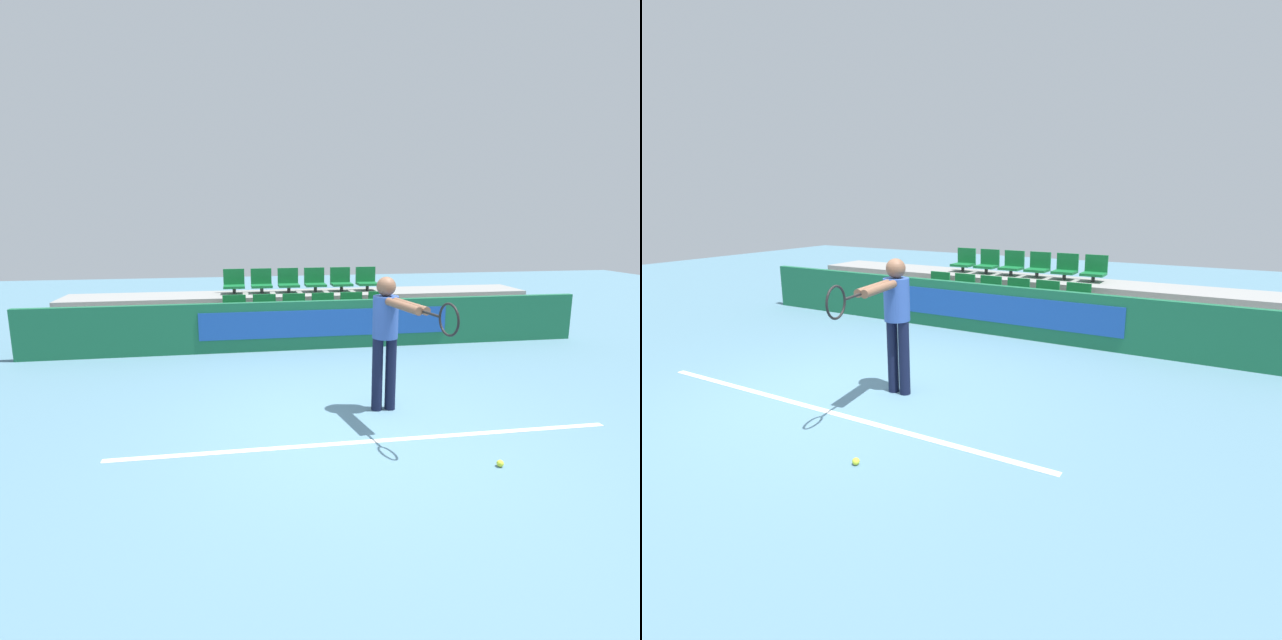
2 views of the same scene
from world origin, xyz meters
TOP-DOWN VIEW (x-y plane):
  - ground_plane at (0.00, 0.00)m, footprint 30.00×30.00m
  - court_baseline at (0.00, -0.38)m, footprint 5.36×0.08m
  - barrier_wall at (0.01, 3.46)m, footprint 9.92×0.14m
  - bleacher_tier_front at (0.00, 4.09)m, footprint 9.52×1.10m
  - bleacher_tier_middle at (0.00, 5.18)m, footprint 9.52×1.10m
  - stadium_chair_0 at (-1.41, 4.21)m, footprint 0.43×0.39m
  - stadium_chair_1 at (-0.85, 4.21)m, footprint 0.43×0.39m
  - stadium_chair_2 at (-0.28, 4.21)m, footprint 0.43×0.39m
  - stadium_chair_3 at (0.28, 4.21)m, footprint 0.43×0.39m
  - stadium_chair_4 at (0.85, 4.21)m, footprint 0.43×0.39m
  - stadium_chair_5 at (1.41, 4.21)m, footprint 0.43×0.39m
  - stadium_chair_6 at (-1.41, 5.30)m, footprint 0.43×0.39m
  - stadium_chair_7 at (-0.85, 5.30)m, footprint 0.43×0.39m
  - stadium_chair_8 at (-0.28, 5.30)m, footprint 0.43×0.39m
  - stadium_chair_9 at (0.28, 5.30)m, footprint 0.43×0.39m
  - stadium_chair_10 at (0.85, 5.30)m, footprint 0.43×0.39m
  - stadium_chair_11 at (1.41, 5.30)m, footprint 0.43×0.39m
  - tennis_player at (0.39, 0.39)m, footprint 0.43×1.55m
  - tennis_ball at (1.05, -1.10)m, footprint 0.07×0.07m

SIDE VIEW (x-z plane):
  - ground_plane at x=0.00m, z-range 0.00..0.00m
  - court_baseline at x=0.00m, z-range 0.00..0.01m
  - tennis_ball at x=1.05m, z-range 0.00..0.07m
  - bleacher_tier_front at x=0.00m, z-range 0.00..0.38m
  - bleacher_tier_middle at x=0.00m, z-range 0.00..0.77m
  - barrier_wall at x=0.01m, z-range 0.00..0.87m
  - stadium_chair_0 at x=-1.41m, z-range 0.35..0.84m
  - stadium_chair_1 at x=-0.85m, z-range 0.35..0.84m
  - stadium_chair_2 at x=-0.28m, z-range 0.35..0.84m
  - stadium_chair_3 at x=0.28m, z-range 0.35..0.84m
  - stadium_chair_4 at x=0.85m, z-range 0.35..0.84m
  - stadium_chair_5 at x=1.41m, z-range 0.35..0.84m
  - stadium_chair_6 at x=-1.41m, z-range 0.73..1.23m
  - stadium_chair_7 at x=-0.85m, z-range 0.73..1.23m
  - stadium_chair_8 at x=-0.28m, z-range 0.73..1.23m
  - stadium_chair_9 at x=0.28m, z-range 0.73..1.23m
  - stadium_chair_10 at x=0.85m, z-range 0.73..1.23m
  - stadium_chair_11 at x=1.41m, z-range 0.73..1.23m
  - tennis_player at x=0.39m, z-range 0.20..1.82m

